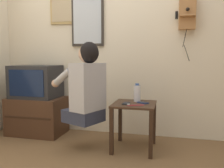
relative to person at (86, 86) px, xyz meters
The scene contains 13 objects.
ground_plane 0.81m from the person, 64.04° to the right, with size 14.00×14.00×0.00m, color brown.
wall_back 0.90m from the person, 76.61° to the left, with size 6.80×0.05×2.55m.
side_table 0.61m from the person, 15.77° to the left, with size 0.46×0.48×0.52m.
person is the anchor object (origin of this frame).
tv_stand 1.03m from the person, 156.12° to the left, with size 0.72×0.47×0.49m.
television 0.93m from the person, 155.45° to the left, with size 0.59×0.46×0.42m.
wall_phone_antique 1.47m from the person, 29.58° to the left, with size 0.23×0.19×0.80m.
framed_picture 1.31m from the person, 131.42° to the left, with size 0.35×0.03×0.46m.
wall_mirror 1.03m from the person, 107.90° to the left, with size 0.44×0.04×0.65m.
cell_phone_held 0.47m from the person, 10.94° to the left, with size 0.08×0.13×0.01m.
cell_phone_spare 0.65m from the person, 15.63° to the left, with size 0.14×0.12×0.01m.
water_bottle 0.59m from the person, 25.85° to the left, with size 0.08×0.08×0.21m.
toothbrush 0.56m from the person, ahead, with size 0.17×0.08×0.02m.
Camera 1 is at (0.73, -2.07, 1.01)m, focal length 38.00 mm.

